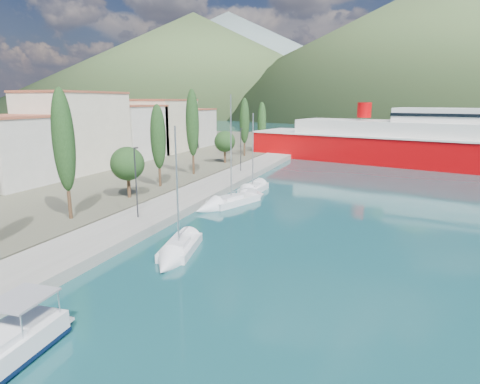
% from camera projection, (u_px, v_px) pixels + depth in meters
% --- Properties ---
extents(ground, '(1400.00, 1400.00, 0.00)m').
position_uv_depth(ground, '(356.00, 135.00, 129.65)').
color(ground, '#16494E').
extents(quay, '(5.00, 88.00, 0.80)m').
position_uv_depth(quay, '(205.00, 190.00, 46.98)').
color(quay, gray).
rests_on(quay, ground).
extents(land_strip, '(70.00, 148.00, 0.70)m').
position_uv_depth(land_strip, '(31.00, 162.00, 69.26)').
color(land_strip, '#565644').
rests_on(land_strip, ground).
extents(town_buildings, '(9.20, 69.20, 11.30)m').
position_uv_depth(town_buildings, '(103.00, 134.00, 63.74)').
color(town_buildings, beige).
rests_on(town_buildings, land_strip).
extents(tree_row, '(3.51, 64.29, 11.57)m').
position_uv_depth(tree_row, '(185.00, 137.00, 52.69)').
color(tree_row, '#47301E').
rests_on(tree_row, land_strip).
extents(lamp_posts, '(0.15, 44.74, 6.06)m').
position_uv_depth(lamp_posts, '(150.00, 176.00, 36.02)').
color(lamp_posts, '#2D2D33').
rests_on(lamp_posts, quay).
extents(sailboat_near, '(3.45, 7.12, 9.84)m').
position_uv_depth(sailboat_near, '(174.00, 256.00, 27.44)').
color(sailboat_near, silver).
rests_on(sailboat_near, ground).
extents(sailboat_mid, '(5.20, 8.68, 12.18)m').
position_uv_depth(sailboat_mid, '(220.00, 205.00, 40.94)').
color(sailboat_mid, silver).
rests_on(sailboat_mid, ground).
extents(sailboat_far, '(2.36, 6.96, 10.16)m').
position_uv_depth(sailboat_far, '(249.00, 192.00, 46.81)').
color(sailboat_far, silver).
rests_on(sailboat_far, ground).
extents(ferry, '(56.39, 24.08, 10.96)m').
position_uv_depth(ferry, '(407.00, 145.00, 68.78)').
color(ferry, '#B60307').
rests_on(ferry, ground).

